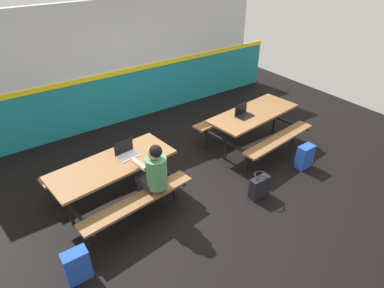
# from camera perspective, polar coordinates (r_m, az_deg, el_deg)

# --- Properties ---
(ground_plane) EXTENTS (10.00, 10.00, 0.02)m
(ground_plane) POSITION_cam_1_polar(r_m,az_deg,el_deg) (5.90, 1.04, -5.40)
(ground_plane) COLOR black
(accent_backdrop) EXTENTS (8.00, 0.14, 2.60)m
(accent_backdrop) POSITION_cam_1_polar(r_m,az_deg,el_deg) (7.41, -11.47, 13.04)
(accent_backdrop) COLOR teal
(accent_backdrop) RESTS_ON ground
(picnic_table_left) EXTENTS (1.93, 1.74, 0.74)m
(picnic_table_left) POSITION_cam_1_polar(r_m,az_deg,el_deg) (5.14, -13.32, -4.73)
(picnic_table_left) COLOR brown
(picnic_table_left) RESTS_ON ground
(picnic_table_right) EXTENTS (1.93, 1.74, 0.74)m
(picnic_table_right) POSITION_cam_1_polar(r_m,az_deg,el_deg) (6.54, 10.42, 4.09)
(picnic_table_right) COLOR brown
(picnic_table_right) RESTS_ON ground
(student_nearer) EXTENTS (0.39, 0.54, 1.21)m
(student_nearer) POSITION_cam_1_polar(r_m,az_deg,el_deg) (4.80, -6.63, -4.91)
(student_nearer) COLOR #2D2D38
(student_nearer) RESTS_ON ground
(laptop_silver) EXTENTS (0.34, 0.26, 0.22)m
(laptop_silver) POSITION_cam_1_polar(r_m,az_deg,el_deg) (5.15, -11.19, -1.48)
(laptop_silver) COLOR silver
(laptop_silver) RESTS_ON picnic_table_left
(laptop_dark) EXTENTS (0.34, 0.26, 0.22)m
(laptop_dark) POSITION_cam_1_polar(r_m,az_deg,el_deg) (6.28, 8.83, 5.20)
(laptop_dark) COLOR black
(laptop_dark) RESTS_ON picnic_table_right
(backpack_dark) EXTENTS (0.30, 0.22, 0.44)m
(backpack_dark) POSITION_cam_1_polar(r_m,az_deg,el_deg) (4.47, -19.17, -19.11)
(backpack_dark) COLOR #1E47B2
(backpack_dark) RESTS_ON ground
(tote_bag_bright) EXTENTS (0.34, 0.21, 0.43)m
(tote_bag_bright) POSITION_cam_1_polar(r_m,az_deg,el_deg) (5.45, 11.49, -7.19)
(tote_bag_bright) COLOR black
(tote_bag_bright) RESTS_ON ground
(satchel_spare) EXTENTS (0.30, 0.22, 0.44)m
(satchel_spare) POSITION_cam_1_polar(r_m,az_deg,el_deg) (6.32, 18.77, -2.07)
(satchel_spare) COLOR #1E47B2
(satchel_spare) RESTS_ON ground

